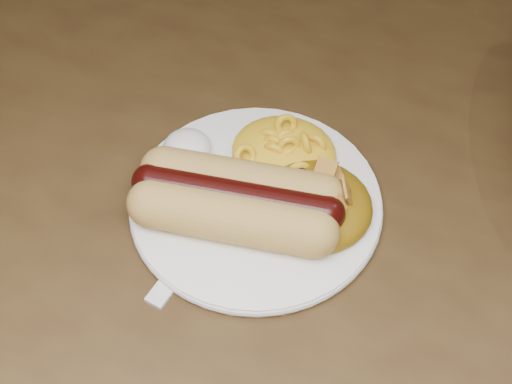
% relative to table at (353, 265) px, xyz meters
% --- Properties ---
extents(table, '(1.60, 0.90, 0.75)m').
position_rel_table_xyz_m(table, '(0.00, 0.00, 0.00)').
color(table, '#433017').
rests_on(table, floor).
extents(plate, '(0.27, 0.27, 0.01)m').
position_rel_table_xyz_m(plate, '(-0.08, -0.04, 0.10)').
color(plate, white).
rests_on(plate, table).
extents(hotdog, '(0.14, 0.09, 0.04)m').
position_rel_table_xyz_m(hotdog, '(-0.09, -0.06, 0.12)').
color(hotdog, tan).
rests_on(hotdog, plate).
extents(mac_and_cheese, '(0.10, 0.09, 0.03)m').
position_rel_table_xyz_m(mac_and_cheese, '(-0.08, 0.02, 0.12)').
color(mac_and_cheese, yellow).
rests_on(mac_and_cheese, plate).
extents(sour_cream, '(0.05, 0.05, 0.02)m').
position_rel_table_xyz_m(sour_cream, '(-0.15, -0.01, 0.12)').
color(sour_cream, white).
rests_on(sour_cream, plate).
extents(taco_salad, '(0.09, 0.09, 0.04)m').
position_rel_table_xyz_m(taco_salad, '(-0.03, -0.03, 0.12)').
color(taco_salad, '#BE4B02').
rests_on(taco_salad, plate).
extents(fork, '(0.04, 0.13, 0.00)m').
position_rel_table_xyz_m(fork, '(-0.11, -0.10, 0.09)').
color(fork, silver).
rests_on(fork, table).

